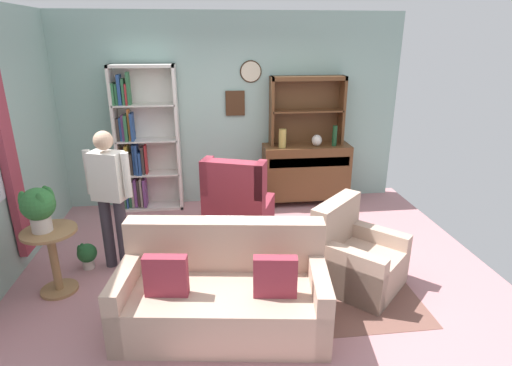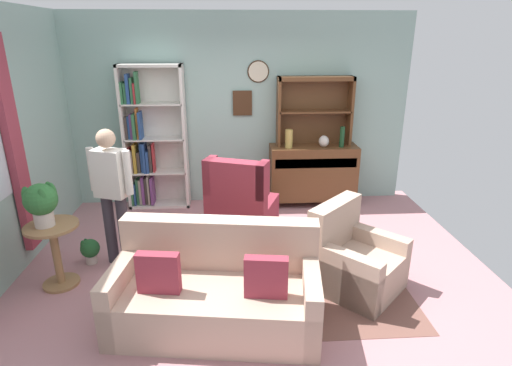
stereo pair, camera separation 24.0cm
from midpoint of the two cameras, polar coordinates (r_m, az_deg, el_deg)
ground_plane at (r=4.71m, az=-2.43°, el=-11.97°), size 5.40×4.60×0.02m
wall_back at (r=6.22m, az=-4.21°, el=9.89°), size 5.00×0.09×2.80m
area_rug at (r=4.46m, az=0.52°, el=-13.67°), size 2.83×1.80×0.01m
bookshelf at (r=6.21m, az=-16.66°, el=5.10°), size 0.90×0.30×2.10m
sideboard at (r=6.32m, az=5.84°, el=1.63°), size 1.30×0.45×0.92m
sideboard_hutch at (r=6.18m, az=5.96°, el=11.24°), size 1.10×0.26×1.00m
vase_tall at (r=6.02m, az=2.54°, el=6.20°), size 0.11×0.11×0.27m
vase_round at (r=6.15m, az=7.32°, el=5.87°), size 0.15×0.15×0.17m
bottle_wine at (r=6.18m, az=9.75°, el=6.46°), size 0.07×0.07×0.30m
couch_floral at (r=3.79m, az=-6.43°, el=-15.00°), size 1.90×1.09×0.90m
armchair_floral at (r=4.41m, az=12.10°, el=-10.28°), size 1.08×1.08×0.88m
wingback_chair at (r=5.33m, az=-3.82°, el=-3.26°), size 1.01×1.02×1.05m
plant_stand at (r=4.65m, az=-27.67°, el=-8.74°), size 0.52×0.52×0.69m
potted_plant_large at (r=4.45m, az=-29.31°, el=-2.84°), size 0.32×0.32×0.44m
potted_plant_small at (r=5.05m, az=-23.71°, el=-9.06°), size 0.21×0.21×0.29m
person_reading at (r=4.67m, az=-21.03°, el=-1.10°), size 0.52×0.30×1.56m
coffee_table at (r=4.52m, az=-7.36°, el=-8.27°), size 0.80×0.50×0.42m
book_stack at (r=4.45m, az=-8.00°, el=-6.92°), size 0.20×0.16×0.12m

